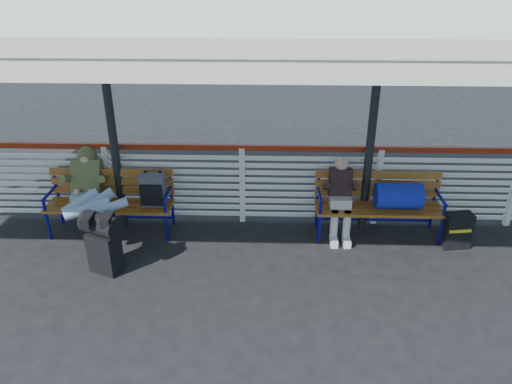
{
  "coord_description": "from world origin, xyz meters",
  "views": [
    {
      "loc": [
        0.41,
        -4.81,
        3.77
      ],
      "look_at": [
        0.23,
        1.0,
        0.93
      ],
      "focal_mm": 35.0,
      "sensor_mm": 36.0,
      "label": 1
    }
  ],
  "objects_px": {
    "suitcase_side": "(457,230)",
    "traveler_man": "(91,198)",
    "bench_left": "(124,194)",
    "luggage_stack": "(103,241)",
    "bench_right": "(390,197)",
    "companion_person": "(340,197)"
  },
  "relations": [
    {
      "from": "suitcase_side",
      "to": "traveler_man",
      "type": "bearing_deg",
      "value": 172.74
    },
    {
      "from": "bench_left",
      "to": "traveler_man",
      "type": "relative_size",
      "value": 1.1
    },
    {
      "from": "luggage_stack",
      "to": "bench_left",
      "type": "distance_m",
      "value": 1.04
    },
    {
      "from": "bench_right",
      "to": "bench_left",
      "type": "bearing_deg",
      "value": 179.98
    },
    {
      "from": "luggage_stack",
      "to": "companion_person",
      "type": "relative_size",
      "value": 0.72
    },
    {
      "from": "bench_right",
      "to": "companion_person",
      "type": "bearing_deg",
      "value": -179.98
    },
    {
      "from": "luggage_stack",
      "to": "suitcase_side",
      "type": "height_order",
      "value": "luggage_stack"
    },
    {
      "from": "bench_left",
      "to": "traveler_man",
      "type": "bearing_deg",
      "value": -136.03
    },
    {
      "from": "luggage_stack",
      "to": "bench_right",
      "type": "xyz_separation_m",
      "value": [
        3.8,
        1.03,
        0.16
      ]
    },
    {
      "from": "luggage_stack",
      "to": "traveler_man",
      "type": "xyz_separation_m",
      "value": [
        -0.35,
        0.69,
        0.25
      ]
    },
    {
      "from": "bench_left",
      "to": "traveler_man",
      "type": "height_order",
      "value": "traveler_man"
    },
    {
      "from": "companion_person",
      "to": "suitcase_side",
      "type": "distance_m",
      "value": 1.66
    },
    {
      "from": "companion_person",
      "to": "bench_right",
      "type": "bearing_deg",
      "value": 0.02
    },
    {
      "from": "luggage_stack",
      "to": "suitcase_side",
      "type": "relative_size",
      "value": 1.6
    },
    {
      "from": "bench_right",
      "to": "companion_person",
      "type": "xyz_separation_m",
      "value": [
        -0.69,
        -0.0,
        -0.01
      ]
    },
    {
      "from": "luggage_stack",
      "to": "companion_person",
      "type": "bearing_deg",
      "value": 42.7
    },
    {
      "from": "bench_left",
      "to": "companion_person",
      "type": "distance_m",
      "value": 3.1
    },
    {
      "from": "companion_person",
      "to": "suitcase_side",
      "type": "height_order",
      "value": "companion_person"
    },
    {
      "from": "bench_left",
      "to": "traveler_man",
      "type": "xyz_separation_m",
      "value": [
        -0.36,
        -0.34,
        0.11
      ]
    },
    {
      "from": "suitcase_side",
      "to": "companion_person",
      "type": "bearing_deg",
      "value": 161.69
    },
    {
      "from": "traveler_man",
      "to": "suitcase_side",
      "type": "bearing_deg",
      "value": 0.51
    },
    {
      "from": "traveler_man",
      "to": "suitcase_side",
      "type": "relative_size",
      "value": 3.16
    }
  ]
}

